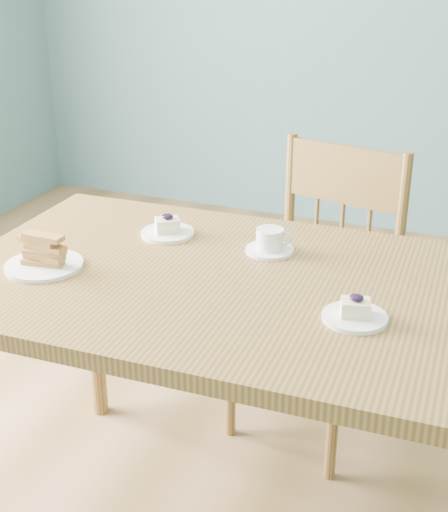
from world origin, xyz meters
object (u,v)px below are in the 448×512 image
object	(u,v)px
coffee_cup	(270,242)
dining_table	(251,310)
dining_chair	(318,294)
cheesecake_plate_near	(355,313)
biscotti_plate	(43,257)
cheesecake_plate_far	(168,230)

from	to	relation	value
coffee_cup	dining_table	bearing A→B (deg)	-109.10
dining_chair	dining_table	bearing A→B (deg)	-79.23
dining_chair	coffee_cup	bearing A→B (deg)	-82.96
cheesecake_plate_near	coffee_cup	size ratio (longest dim) A/B	1.12
coffee_cup	biscotti_plate	world-z (taller)	biscotti_plate
dining_chair	coffee_cup	distance (m)	0.50
coffee_cup	cheesecake_plate_far	bearing A→B (deg)	154.77
dining_table	biscotti_plate	world-z (taller)	biscotti_plate
cheesecake_plate_near	biscotti_plate	world-z (taller)	biscotti_plate
dining_chair	biscotti_plate	bearing A→B (deg)	-114.47
dining_chair	coffee_cup	size ratio (longest dim) A/B	7.61
dining_chair	cheesecake_plate_far	xyz separation A→B (m)	(-0.34, -0.38, 0.31)
dining_chair	cheesecake_plate_near	size ratio (longest dim) A/B	6.82
cheesecake_plate_far	coffee_cup	distance (m)	0.30
dining_table	dining_chair	world-z (taller)	dining_chair
cheesecake_plate_far	cheesecake_plate_near	bearing A→B (deg)	-26.09
dining_chair	cheesecake_plate_far	size ratio (longest dim) A/B	6.55
dining_chair	biscotti_plate	size ratio (longest dim) A/B	4.98
biscotti_plate	cheesecake_plate_far	bearing A→B (deg)	58.18
dining_chair	cheesecake_plate_near	xyz separation A→B (m)	(0.24, -0.66, 0.31)
cheesecake_plate_near	cheesecake_plate_far	bearing A→B (deg)	153.91
coffee_cup	dining_chair	bearing A→B (deg)	59.45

